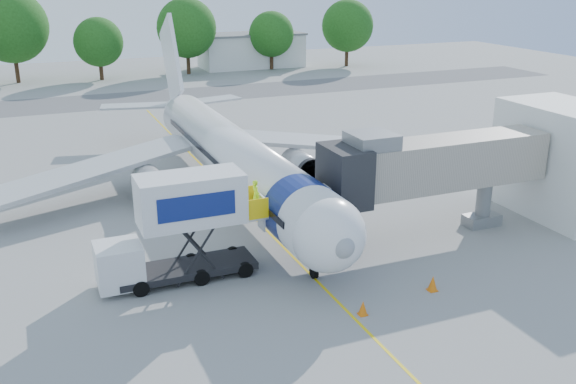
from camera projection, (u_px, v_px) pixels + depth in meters
name	position (u px, v px, depth m)	size (l,w,h in m)	color
ground	(252.00, 215.00, 41.06)	(160.00, 160.00, 0.00)	gray
guidance_line	(252.00, 215.00, 41.06)	(0.15, 70.00, 0.01)	yellow
taxiway_strip	(136.00, 99.00, 77.67)	(120.00, 10.00, 0.01)	#59595B
aircraft	(231.00, 155.00, 43.68)	(34.17, 37.73, 11.35)	white
jet_bridge	(424.00, 166.00, 36.43)	(13.90, 3.20, 6.60)	#AA9F91
terminal_stub	(564.00, 160.00, 40.52)	(5.00, 8.00, 7.00)	silver
catering_hiloader	(179.00, 229.00, 31.77)	(8.50, 2.44, 5.50)	black
ground_tug	(398.00, 369.00, 23.96)	(4.26, 3.01, 1.54)	silver
safety_cone_a	(433.00, 284.00, 31.38)	(0.50, 0.50, 0.79)	orange
safety_cone_b	(363.00, 308.00, 29.20)	(0.44, 0.44, 0.70)	orange
outbuilding_right	(251.00, 50.00, 102.20)	(16.40, 7.40, 5.30)	silver
tree_c	(11.00, 26.00, 86.24)	(9.81, 9.81, 12.51)	#382314
tree_d	(99.00, 42.00, 89.29)	(6.81, 6.81, 8.68)	#382314
tree_e	(187.00, 28.00, 93.84)	(8.68, 8.68, 11.07)	#382314
tree_f	(271.00, 34.00, 98.87)	(6.95, 6.95, 8.87)	#382314
tree_g	(347.00, 26.00, 101.91)	(8.19, 8.19, 10.44)	#382314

